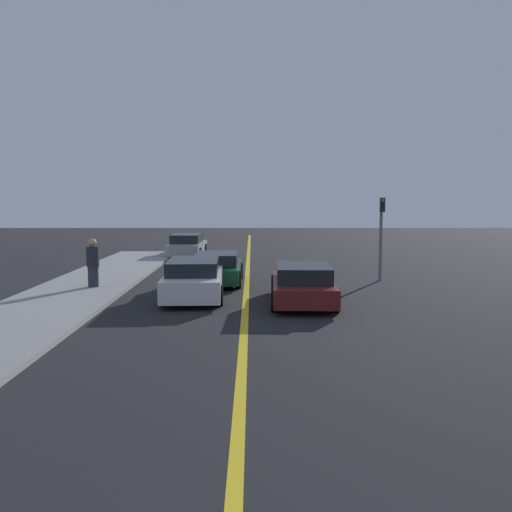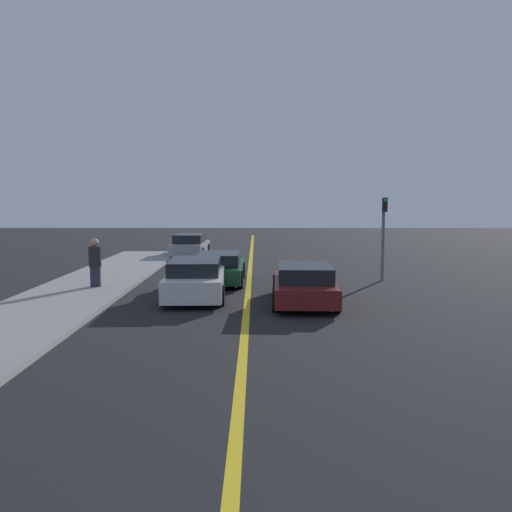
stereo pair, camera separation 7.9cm
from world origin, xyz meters
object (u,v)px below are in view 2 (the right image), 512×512
object	(u,v)px
pedestrian_far_standing	(94,263)
traffic_light	(382,229)
car_far_distant	(218,268)
car_ahead_center	(195,279)
car_parked_left_lot	(189,246)
car_near_right_lane	(303,284)

from	to	relation	value
pedestrian_far_standing	traffic_light	size ratio (longest dim) A/B	0.52
car_far_distant	pedestrian_far_standing	distance (m)	4.60
traffic_light	car_far_distant	bearing A→B (deg)	-174.23
car_ahead_center	pedestrian_far_standing	size ratio (longest dim) A/B	2.79
car_parked_left_lot	pedestrian_far_standing	size ratio (longest dim) A/B	2.39
car_ahead_center	traffic_light	size ratio (longest dim) A/B	1.46
car_far_distant	traffic_light	size ratio (longest dim) A/B	1.24
car_ahead_center	traffic_light	distance (m)	8.07
car_near_right_lane	car_far_distant	bearing A→B (deg)	126.84
car_parked_left_lot	pedestrian_far_standing	distance (m)	11.94
car_ahead_center	traffic_light	xyz separation A→B (m)	(6.97, 3.81, 1.43)
car_ahead_center	car_parked_left_lot	xyz separation A→B (m)	(-1.72, 13.27, -0.03)
car_ahead_center	car_far_distant	xyz separation A→B (m)	(0.57, 3.16, -0.05)
car_ahead_center	car_parked_left_lot	world-z (taller)	car_ahead_center
traffic_light	car_parked_left_lot	bearing A→B (deg)	132.59
pedestrian_far_standing	car_near_right_lane	bearing A→B (deg)	-19.38
traffic_light	car_ahead_center	bearing A→B (deg)	-151.36
car_near_right_lane	car_far_distant	size ratio (longest dim) A/B	1.11
car_ahead_center	car_parked_left_lot	distance (m)	13.38
car_near_right_lane	car_far_distant	world-z (taller)	car_near_right_lane
car_far_distant	traffic_light	distance (m)	6.60
car_near_right_lane	car_ahead_center	xyz separation A→B (m)	(-3.48, 1.03, 0.02)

